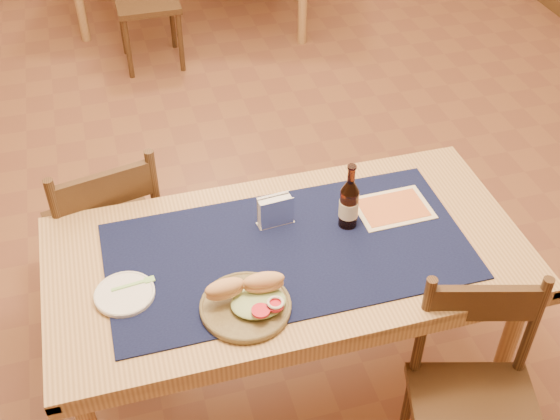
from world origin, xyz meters
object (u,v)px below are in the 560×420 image
object	(u,v)px
chair_main_far	(107,233)
beer_bottle	(349,204)
napkin_holder	(275,212)
sandwich_plate	(248,301)
chair_main_near	(475,403)
main_table	(288,269)

from	to	relation	value
chair_main_far	beer_bottle	size ratio (longest dim) A/B	3.60
chair_main_far	napkin_holder	world-z (taller)	chair_main_far
sandwich_plate	beer_bottle	size ratio (longest dim) A/B	1.12
chair_main_far	sandwich_plate	xyz separation A→B (m)	(0.40, -0.78, 0.31)
chair_main_near	beer_bottle	world-z (taller)	beer_bottle
chair_main_near	beer_bottle	xyz separation A→B (m)	(-0.24, 0.61, 0.39)
chair_main_far	sandwich_plate	bearing A→B (deg)	-62.80
main_table	chair_main_near	distance (m)	0.74
chair_main_near	sandwich_plate	xyz separation A→B (m)	(-0.66, 0.33, 0.33)
sandwich_plate	beer_bottle	distance (m)	0.51
chair_main_near	napkin_holder	bearing A→B (deg)	124.98
sandwich_plate	napkin_holder	bearing A→B (deg)	62.48
sandwich_plate	napkin_holder	world-z (taller)	napkin_holder
chair_main_near	napkin_holder	distance (m)	0.90
chair_main_far	sandwich_plate	size ratio (longest dim) A/B	3.23
chair_main_far	sandwich_plate	distance (m)	0.94
main_table	chair_main_near	size ratio (longest dim) A/B	1.83
chair_main_far	chair_main_near	world-z (taller)	chair_main_far
beer_bottle	napkin_holder	world-z (taller)	beer_bottle
chair_main_near	main_table	bearing A→B (deg)	131.24
main_table	sandwich_plate	bearing A→B (deg)	-132.01
sandwich_plate	beer_bottle	xyz separation A→B (m)	(0.42, 0.28, 0.06)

